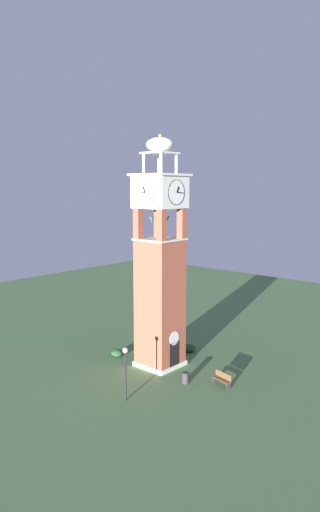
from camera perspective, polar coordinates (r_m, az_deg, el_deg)
name	(u,v)px	position (r m, az deg, el deg)	size (l,w,h in m)	color
ground	(160,365)	(38.54, 0.00, -13.16)	(80.00, 80.00, 0.00)	#517547
clock_tower	(160,272)	(36.44, 0.00, -1.98)	(3.54, 3.54, 18.10)	#9E4C38
park_bench	(222,379)	(35.03, 7.58, -14.65)	(0.80, 1.66, 0.95)	brown
lamp_post	(125,364)	(31.88, -4.24, -12.97)	(0.36, 0.36, 3.65)	black
trash_bin	(185,378)	(35.21, 3.12, -14.61)	(0.52, 0.52, 0.80)	#2D2D33
shrub_near_entry	(117,353)	(40.38, -5.24, -11.70)	(1.01, 1.01, 0.62)	#234C28
shrub_left_of_tower	(189,348)	(41.45, 3.52, -11.12)	(1.19, 1.19, 0.64)	#234C28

